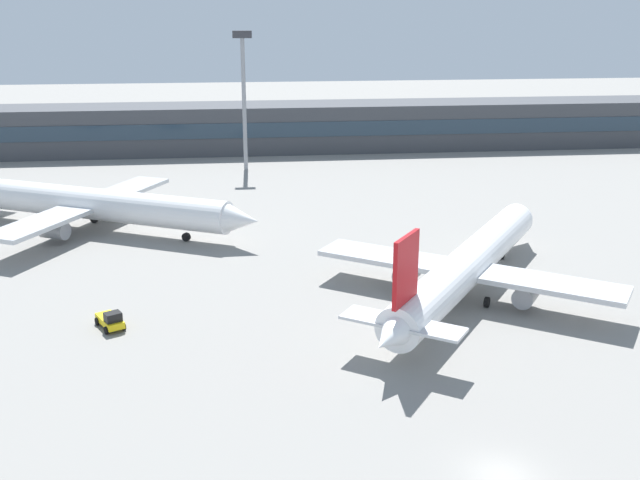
{
  "coord_description": "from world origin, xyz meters",
  "views": [
    {
      "loc": [
        -15.65,
        -39.06,
        28.14
      ],
      "look_at": [
        -6.9,
        40.0,
        3.0
      ],
      "focal_mm": 42.68,
      "sensor_mm": 36.0,
      "label": 1
    }
  ],
  "objects_px": {
    "airplane_mid": "(95,204)",
    "baggage_tug_yellow": "(111,320)",
    "floodlight_tower_west": "(244,90)",
    "airplane_near": "(470,263)"
  },
  "relations": [
    {
      "from": "airplane_mid",
      "to": "baggage_tug_yellow",
      "type": "height_order",
      "value": "airplane_mid"
    },
    {
      "from": "airplane_mid",
      "to": "baggage_tug_yellow",
      "type": "relative_size",
      "value": 10.92
    },
    {
      "from": "airplane_mid",
      "to": "floodlight_tower_west",
      "type": "bearing_deg",
      "value": 60.58
    },
    {
      "from": "airplane_near",
      "to": "floodlight_tower_west",
      "type": "height_order",
      "value": "floodlight_tower_west"
    },
    {
      "from": "floodlight_tower_west",
      "to": "airplane_mid",
      "type": "bearing_deg",
      "value": -119.42
    },
    {
      "from": "airplane_near",
      "to": "floodlight_tower_west",
      "type": "distance_m",
      "value": 66.0
    },
    {
      "from": "airplane_near",
      "to": "airplane_mid",
      "type": "xyz_separation_m",
      "value": [
        -40.68,
        26.86,
        0.16
      ]
    },
    {
      "from": "baggage_tug_yellow",
      "to": "floodlight_tower_west",
      "type": "height_order",
      "value": "floodlight_tower_west"
    },
    {
      "from": "baggage_tug_yellow",
      "to": "airplane_near",
      "type": "bearing_deg",
      "value": 7.5
    },
    {
      "from": "airplane_mid",
      "to": "floodlight_tower_west",
      "type": "height_order",
      "value": "floodlight_tower_west"
    }
  ]
}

